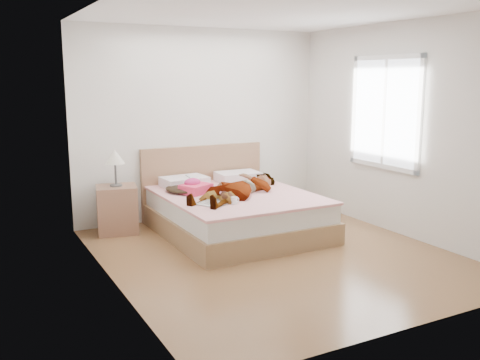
{
  "coord_description": "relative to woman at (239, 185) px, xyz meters",
  "views": [
    {
      "loc": [
        -3.0,
        -4.82,
        1.93
      ],
      "look_at": [
        0.0,
        0.85,
        0.7
      ],
      "focal_mm": 40.0,
      "sensor_mm": 36.0,
      "label": 1
    }
  ],
  "objects": [
    {
      "name": "coffee_mug",
      "position": [
        -0.3,
        -0.45,
        -0.07
      ],
      "size": [
        0.11,
        0.08,
        0.08
      ],
      "color": "white",
      "rests_on": "bed"
    },
    {
      "name": "hair",
      "position": [
        -0.57,
        0.45,
        -0.08
      ],
      "size": [
        0.45,
        0.54,
        0.08
      ],
      "primitive_type": "ellipsoid",
      "rotation": [
        0.0,
        0.0,
        0.04
      ],
      "color": "black",
      "rests_on": "bed"
    },
    {
      "name": "room_shell",
      "position": [
        1.75,
        -0.61,
        0.87
      ],
      "size": [
        4.0,
        4.0,
        4.0
      ],
      "color": "white",
      "rests_on": "ground"
    },
    {
      "name": "woman",
      "position": [
        0.0,
        0.0,
        0.0
      ],
      "size": [
        1.78,
        1.45,
        0.23
      ],
      "primitive_type": "imported",
      "rotation": [
        0.0,
        0.0,
        -1.01
      ],
      "color": "white",
      "rests_on": "bed"
    },
    {
      "name": "plush_toy",
      "position": [
        -0.34,
        -0.32,
        -0.05
      ],
      "size": [
        0.16,
        0.23,
        0.12
      ],
      "color": "black",
      "rests_on": "bed"
    },
    {
      "name": "towel",
      "position": [
        -0.47,
        0.3,
        -0.04
      ],
      "size": [
        0.44,
        0.41,
        0.19
      ],
      "color": "#FF456F",
      "rests_on": "bed"
    },
    {
      "name": "phone",
      "position": [
        -0.5,
        0.4,
        0.08
      ],
      "size": [
        0.09,
        0.11,
        0.06
      ],
      "primitive_type": "cube",
      "rotation": [
        0.44,
        0.0,
        0.56
      ],
      "color": "silver",
      "rests_on": "bed"
    },
    {
      "name": "bed",
      "position": [
        -0.02,
        0.12,
        -0.35
      ],
      "size": [
        1.8,
        2.08,
        1.0
      ],
      "color": "olive",
      "rests_on": "ground"
    },
    {
      "name": "magazine",
      "position": [
        -0.45,
        -0.29,
        -0.11
      ],
      "size": [
        0.56,
        0.49,
        0.03
      ],
      "color": "white",
      "rests_on": "bed"
    },
    {
      "name": "nightstand",
      "position": [
        -1.34,
        0.77,
        -0.28
      ],
      "size": [
        0.57,
        0.53,
        1.06
      ],
      "color": "brown",
      "rests_on": "ground"
    },
    {
      "name": "ground",
      "position": [
        -0.02,
        -0.91,
        -0.63
      ],
      "size": [
        4.0,
        4.0,
        0.0
      ],
      "primitive_type": "plane",
      "color": "#502C19",
      "rests_on": "ground"
    }
  ]
}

